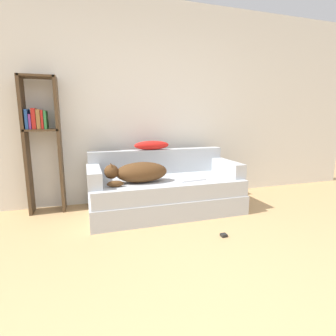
# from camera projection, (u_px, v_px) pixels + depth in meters

# --- Properties ---
(wall_back) EXTENTS (7.44, 0.06, 2.70)m
(wall_back) POSITION_uv_depth(u_px,v_px,m) (135.00, 103.00, 3.57)
(wall_back) COLOR silver
(wall_back) RESTS_ON ground_plane
(couch) EXTENTS (1.84, 0.85, 0.42)m
(couch) POSITION_uv_depth(u_px,v_px,m) (166.00, 195.00, 3.25)
(couch) COLOR #B2B7BC
(couch) RESTS_ON ground_plane
(couch_backrest) EXTENTS (1.80, 0.15, 0.32)m
(couch_backrest) POSITION_uv_depth(u_px,v_px,m) (158.00, 161.00, 3.51)
(couch_backrest) COLOR #B2B7BC
(couch_backrest) RESTS_ON couch
(couch_arm_left) EXTENTS (0.15, 0.66, 0.18)m
(couch_arm_left) POSITION_uv_depth(u_px,v_px,m) (94.00, 176.00, 2.93)
(couch_arm_left) COLOR #B2B7BC
(couch_arm_left) RESTS_ON couch
(couch_arm_right) EXTENTS (0.15, 0.66, 0.18)m
(couch_arm_right) POSITION_uv_depth(u_px,v_px,m) (227.00, 168.00, 3.44)
(couch_arm_right) COLOR #B2B7BC
(couch_arm_right) RESTS_ON couch
(dog) EXTENTS (0.72, 0.31, 0.24)m
(dog) POSITION_uv_depth(u_px,v_px,m) (138.00, 172.00, 2.99)
(dog) COLOR #513319
(dog) RESTS_ON couch
(laptop) EXTENTS (0.36, 0.28, 0.02)m
(laptop) POSITION_uv_depth(u_px,v_px,m) (190.00, 179.00, 3.17)
(laptop) COLOR silver
(laptop) RESTS_ON couch
(throw_pillow) EXTENTS (0.46, 0.15, 0.12)m
(throw_pillow) POSITION_uv_depth(u_px,v_px,m) (152.00, 145.00, 3.43)
(throw_pillow) COLOR red
(throw_pillow) RESTS_ON couch_backrest
(bookshelf) EXTENTS (0.41, 0.26, 1.63)m
(bookshelf) POSITION_uv_depth(u_px,v_px,m) (42.00, 137.00, 3.13)
(bookshelf) COLOR #4C3823
(bookshelf) RESTS_ON ground_plane
(power_adapter) EXTENTS (0.06, 0.06, 0.03)m
(power_adapter) POSITION_uv_depth(u_px,v_px,m) (224.00, 235.00, 2.58)
(power_adapter) COLOR black
(power_adapter) RESTS_ON ground_plane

